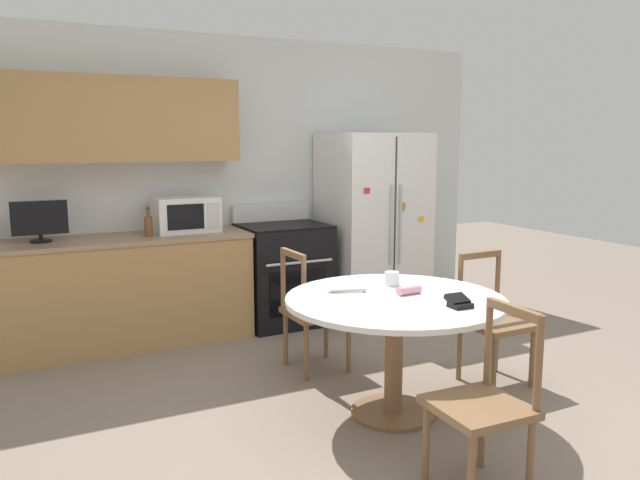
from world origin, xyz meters
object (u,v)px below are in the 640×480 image
(oven_range, at_px, (284,273))
(dining_chair_near, at_px, (484,405))
(counter_bottle, at_px, (148,225))
(dining_chair_right, at_px, (494,322))
(refrigerator, at_px, (373,224))
(microwave, at_px, (186,214))
(wallet, at_px, (459,302))
(countertop_tv, at_px, (39,220))
(dining_chair_far, at_px, (313,312))
(candle_glass, at_px, (392,280))

(oven_range, relative_size, dining_chair_near, 1.20)
(counter_bottle, xyz_separation_m, dining_chair_right, (1.93, -1.94, -0.56))
(counter_bottle, xyz_separation_m, dining_chair_near, (0.93, -2.97, -0.56))
(refrigerator, height_order, microwave, refrigerator)
(microwave, xyz_separation_m, wallet, (0.88, -2.54, -0.28))
(microwave, height_order, dining_chair_right, microwave)
(microwave, relative_size, countertop_tv, 1.30)
(refrigerator, relative_size, dining_chair_near, 1.93)
(microwave, distance_m, dining_chair_right, 2.67)
(microwave, relative_size, counter_bottle, 2.21)
(dining_chair_far, bearing_deg, countertop_tv, -126.68)
(wallet, bearing_deg, dining_chair_far, 103.45)
(oven_range, height_order, countertop_tv, countertop_tv)
(countertop_tv, xyz_separation_m, dining_chair_right, (2.73, -2.02, -0.64))
(refrigerator, distance_m, counter_bottle, 2.13)
(dining_chair_far, height_order, candle_glass, dining_chair_far)
(microwave, bearing_deg, candle_glass, -66.63)
(oven_range, height_order, wallet, oven_range)
(dining_chair_right, bearing_deg, dining_chair_far, -38.51)
(oven_range, height_order, dining_chair_far, oven_range)
(microwave, relative_size, dining_chair_near, 0.58)
(countertop_tv, relative_size, candle_glass, 4.25)
(dining_chair_near, height_order, candle_glass, dining_chair_near)
(counter_bottle, xyz_separation_m, candle_glass, (1.17, -1.80, -0.21))
(countertop_tv, height_order, dining_chair_right, countertop_tv)
(candle_glass, bearing_deg, refrigerator, 61.87)
(oven_range, relative_size, dining_chair_right, 1.20)
(countertop_tv, height_order, counter_bottle, countertop_tv)
(counter_bottle, bearing_deg, dining_chair_right, -45.18)
(candle_glass, bearing_deg, dining_chair_near, -101.80)
(countertop_tv, relative_size, dining_chair_far, 0.45)
(oven_range, height_order, dining_chair_near, oven_range)
(microwave, xyz_separation_m, dining_chair_right, (1.58, -2.06, -0.61))
(counter_bottle, bearing_deg, refrigerator, -0.65)
(refrigerator, bearing_deg, dining_chair_near, -112.07)
(dining_chair_right, bearing_deg, refrigerator, -96.56)
(candle_glass, height_order, wallet, candle_glass)
(counter_bottle, distance_m, dining_chair_right, 2.79)
(countertop_tv, xyz_separation_m, dining_chair_near, (1.73, -3.05, -0.64))
(refrigerator, xyz_separation_m, counter_bottle, (-2.12, 0.02, 0.12))
(refrigerator, bearing_deg, counter_bottle, 179.35)
(dining_chair_near, bearing_deg, microwave, 12.71)
(refrigerator, relative_size, counter_bottle, 7.30)
(countertop_tv, height_order, dining_chair_near, countertop_tv)
(dining_chair_right, xyz_separation_m, dining_chair_far, (-1.01, 0.78, 0.00))
(counter_bottle, relative_size, dining_chair_right, 0.26)
(dining_chair_far, bearing_deg, wallet, 12.50)
(dining_chair_right, distance_m, dining_chair_near, 1.43)
(oven_range, distance_m, dining_chair_far, 1.23)
(microwave, bearing_deg, wallet, -70.94)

